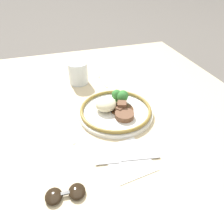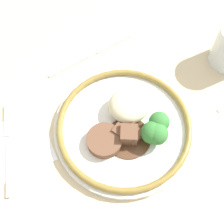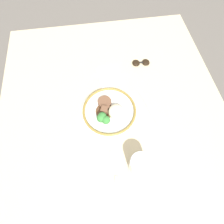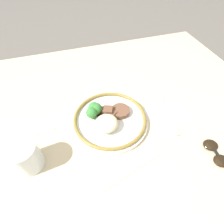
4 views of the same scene
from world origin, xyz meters
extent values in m
plane|color=#5B5651|center=(0.00, 0.00, 0.00)|extent=(8.00, 8.00, 0.00)
cube|color=beige|center=(0.00, 0.00, 0.02)|extent=(1.31, 1.11, 0.03)
cube|color=white|center=(-0.21, 0.02, 0.03)|extent=(0.15, 0.14, 0.00)
cylinder|color=white|center=(0.00, -0.02, 0.04)|extent=(0.27, 0.27, 0.01)
torus|color=olive|center=(0.00, -0.02, 0.05)|extent=(0.26, 0.26, 0.01)
ellipsoid|color=beige|center=(0.02, 0.01, 0.07)|extent=(0.08, 0.08, 0.04)
cylinder|color=brown|center=(-0.05, -0.04, 0.06)|extent=(0.07, 0.07, 0.02)
cylinder|color=#51331E|center=(0.00, -0.04, 0.05)|extent=(0.08, 0.08, 0.00)
cube|color=brown|center=(0.00, -0.04, 0.06)|extent=(0.04, 0.04, 0.03)
cube|color=brown|center=(0.01, -0.04, 0.06)|extent=(0.04, 0.04, 0.03)
cube|color=brown|center=(-0.01, -0.03, 0.06)|extent=(0.03, 0.03, 0.02)
cylinder|color=#669E51|center=(0.05, -0.06, 0.05)|extent=(0.01, 0.01, 0.01)
sphere|color=#387F38|center=(0.05, -0.06, 0.08)|extent=(0.04, 0.04, 0.04)
cylinder|color=#669E51|center=(0.04, -0.06, 0.05)|extent=(0.01, 0.01, 0.01)
sphere|color=#387F38|center=(0.04, -0.06, 0.08)|extent=(0.04, 0.04, 0.04)
cylinder|color=#669E51|center=(0.06, -0.04, 0.05)|extent=(0.01, 0.01, 0.02)
sphere|color=#387F38|center=(0.06, -0.04, 0.08)|extent=(0.04, 0.04, 0.04)
cylinder|color=yellow|center=(0.27, 0.06, 0.07)|extent=(0.07, 0.07, 0.07)
cylinder|color=silver|center=(0.27, 0.06, 0.08)|extent=(0.08, 0.08, 0.09)
cube|color=#ADADB2|center=(-0.23, -0.02, 0.04)|extent=(0.03, 0.11, 0.00)
cube|color=#ADADB2|center=(-0.21, 0.07, 0.04)|extent=(0.03, 0.07, 0.00)
cube|color=#ADADB2|center=(-0.05, 0.16, 0.03)|extent=(0.12, 0.04, 0.00)
cube|color=#ADADB2|center=(0.05, 0.19, 0.03)|extent=(0.09, 0.03, 0.00)
cube|color=#ADADB2|center=(0.24, -0.04, 0.03)|extent=(0.09, 0.01, 0.00)
ellipsoid|color=#ADADB2|center=(0.32, -0.03, 0.04)|extent=(0.05, 0.02, 0.01)
ellipsoid|color=black|center=(-0.28, 0.17, 0.04)|extent=(0.05, 0.04, 0.01)
ellipsoid|color=black|center=(-0.27, 0.23, 0.04)|extent=(0.05, 0.04, 0.01)
cube|color=black|center=(-0.28, 0.20, 0.04)|extent=(0.01, 0.02, 0.00)
camera|label=1|loc=(-0.60, 0.18, 0.51)|focal=35.00mm
camera|label=2|loc=(-0.10, -0.24, 0.59)|focal=50.00mm
camera|label=3|loc=(0.37, -0.06, 0.79)|focal=28.00mm
camera|label=4|loc=(0.11, 0.35, 0.53)|focal=28.00mm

